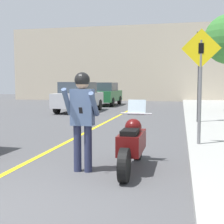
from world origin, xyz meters
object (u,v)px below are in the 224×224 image
object	(u,v)px
motorcycle	(132,143)
parked_car_silver	(79,97)
parked_car_green	(105,94)
crossing_sign	(200,75)
traffic_light	(200,59)
person_biker	(82,111)

from	to	relation	value
motorcycle	parked_car_silver	size ratio (longest dim) A/B	0.51
parked_car_silver	parked_car_green	xyz separation A→B (m)	(0.18, 5.45, 0.00)
parked_car_silver	crossing_sign	bearing A→B (deg)	-56.57
crossing_sign	traffic_light	distance (m)	4.59
person_biker	parked_car_green	world-z (taller)	person_biker
parked_car_silver	motorcycle	bearing A→B (deg)	-66.92
motorcycle	parked_car_silver	bearing A→B (deg)	113.08
parked_car_silver	parked_car_green	bearing A→B (deg)	88.07
person_biker	parked_car_green	xyz separation A→B (m)	(-3.75, 17.01, -0.25)
person_biker	parked_car_silver	bearing A→B (deg)	108.78
motorcycle	crossing_sign	bearing A→B (deg)	56.74
motorcycle	traffic_light	bearing A→B (deg)	76.78
parked_car_green	person_biker	bearing A→B (deg)	-77.57
motorcycle	traffic_light	size ratio (longest dim) A/B	0.65
motorcycle	parked_car_green	size ratio (longest dim) A/B	0.51
parked_car_silver	parked_car_green	world-z (taller)	same
parked_car_silver	person_biker	bearing A→B (deg)	-71.22
motorcycle	parked_car_green	bearing A→B (deg)	105.42
motorcycle	person_biker	bearing A→B (deg)	-157.12
person_biker	traffic_light	bearing A→B (deg)	70.95
motorcycle	person_biker	world-z (taller)	person_biker
traffic_light	parked_car_green	world-z (taller)	traffic_light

